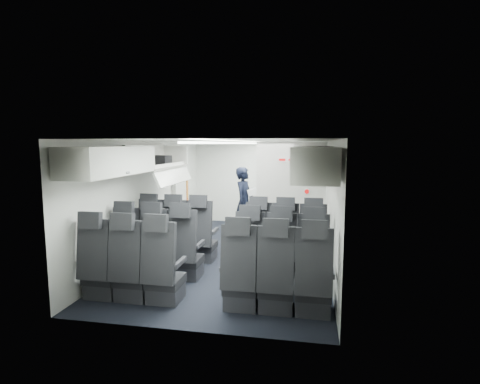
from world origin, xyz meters
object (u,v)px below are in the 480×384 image
(seat_row_front, at_px, (230,241))
(galley_unit, at_px, (293,189))
(boarding_door, at_px, (181,192))
(carry_on_bag, at_px, (160,161))
(seat_row_mid, at_px, (218,256))
(flight_attendant, at_px, (244,202))
(seat_row_rear, at_px, (201,276))

(seat_row_front, xyz_separation_m, galley_unit, (0.95, 3.25, 0.55))
(boarding_door, bearing_deg, galley_unit, 24.28)
(carry_on_bag, bearing_deg, seat_row_mid, -31.74)
(seat_row_mid, distance_m, carry_on_bag, 2.36)
(seat_row_front, bearing_deg, flight_attendant, 92.59)
(carry_on_bag, bearing_deg, seat_row_front, -4.98)
(seat_row_front, xyz_separation_m, boarding_door, (-1.64, 2.09, 0.55))
(carry_on_bag, bearing_deg, seat_row_rear, -46.49)
(seat_row_rear, bearing_deg, carry_on_bag, 123.00)
(boarding_door, relative_size, flight_attendant, 1.17)
(seat_row_mid, xyz_separation_m, boarding_door, (-1.64, 2.99, 0.55))
(boarding_door, xyz_separation_m, flight_attendant, (1.55, -0.19, -0.16))
(flight_attendant, bearing_deg, galley_unit, -24.19)
(galley_unit, bearing_deg, seat_row_mid, -102.88)
(flight_attendant, bearing_deg, seat_row_mid, -165.01)
(seat_row_front, relative_size, carry_on_bag, 9.25)
(seat_row_rear, height_order, carry_on_bag, carry_on_bag)
(seat_row_rear, distance_m, carry_on_bag, 2.95)
(seat_row_front, height_order, seat_row_rear, same)
(seat_row_mid, xyz_separation_m, flight_attendant, (-0.09, 2.80, 0.39))
(galley_unit, xyz_separation_m, flight_attendant, (-1.04, -1.35, -0.16))
(flight_attendant, bearing_deg, seat_row_front, -164.17)
(seat_row_mid, bearing_deg, seat_row_rear, -90.00)
(seat_row_rear, bearing_deg, seat_row_front, 90.00)
(galley_unit, bearing_deg, carry_on_bag, -129.73)
(seat_row_rear, distance_m, galley_unit, 5.17)
(boarding_door, distance_m, carry_on_bag, 1.89)
(galley_unit, distance_m, boarding_door, 2.84)
(galley_unit, xyz_separation_m, carry_on_bag, (-2.38, -2.86, 0.82))
(seat_row_rear, height_order, galley_unit, galley_unit)
(seat_row_mid, height_order, seat_row_rear, same)
(seat_row_rear, bearing_deg, seat_row_mid, 90.00)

